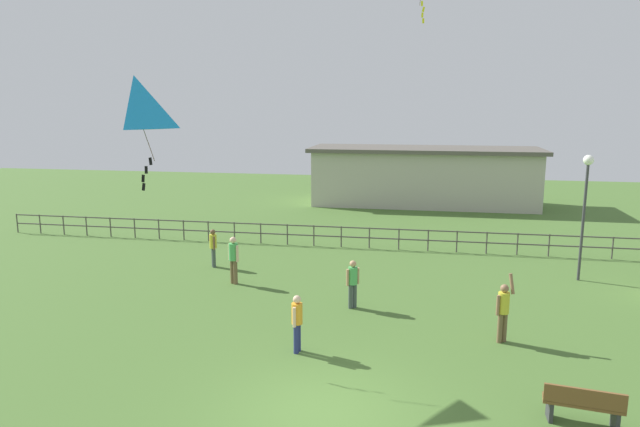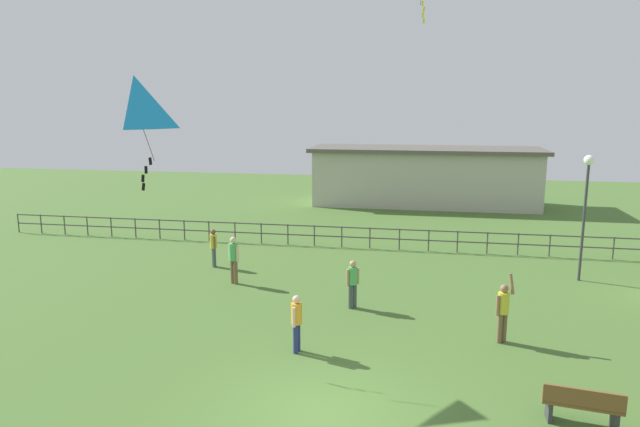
{
  "view_description": "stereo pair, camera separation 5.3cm",
  "coord_description": "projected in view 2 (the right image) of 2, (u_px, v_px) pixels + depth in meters",
  "views": [
    {
      "loc": [
        1.91,
        -10.7,
        6.29
      ],
      "look_at": [
        -1.26,
        6.49,
        2.96
      ],
      "focal_mm": 32.12,
      "sensor_mm": 36.0,
      "label": 1
    },
    {
      "loc": [
        1.97,
        -10.69,
        6.29
      ],
      "look_at": [
        -1.26,
        6.49,
        2.96
      ],
      "focal_mm": 32.12,
      "sensor_mm": 36.0,
      "label": 2
    }
  ],
  "objects": [
    {
      "name": "person_2",
      "position": [
        353.0,
        281.0,
        17.83
      ],
      "size": [
        0.38,
        0.32,
        1.54
      ],
      "color": "#3F4C47",
      "rests_on": "ground_plane"
    },
    {
      "name": "pavilion_building",
      "position": [
        425.0,
        176.0,
        36.28
      ],
      "size": [
        14.33,
        5.05,
        3.63
      ],
      "color": "#B7B2A3",
      "rests_on": "ground_plane"
    },
    {
      "name": "person_4",
      "position": [
        214.0,
        245.0,
        22.39
      ],
      "size": [
        0.28,
        0.4,
        1.51
      ],
      "color": "#3F4C47",
      "rests_on": "ground_plane"
    },
    {
      "name": "person_1",
      "position": [
        503.0,
        309.0,
        15.22
      ],
      "size": [
        0.49,
        0.36,
        1.9
      ],
      "color": "brown",
      "rests_on": "ground_plane"
    },
    {
      "name": "person_3",
      "position": [
        234.0,
        257.0,
        20.27
      ],
      "size": [
        0.46,
        0.32,
        1.71
      ],
      "color": "brown",
      "rests_on": "ground_plane"
    },
    {
      "name": "waterfront_railing",
      "position": [
        371.0,
        235.0,
        25.33
      ],
      "size": [
        36.06,
        0.06,
        0.95
      ],
      "color": "#4C4742",
      "rests_on": "ground_plane"
    },
    {
      "name": "park_bench",
      "position": [
        583.0,
        405.0,
        11.29
      ],
      "size": [
        1.54,
        0.63,
        0.85
      ],
      "color": "brown",
      "rests_on": "ground_plane"
    },
    {
      "name": "kite_0",
      "position": [
        136.0,
        109.0,
        14.79
      ],
      "size": [
        1.37,
        1.4,
        2.83
      ],
      "color": "#198CD1"
    },
    {
      "name": "lamppost",
      "position": [
        586.0,
        191.0,
        20.2
      ],
      "size": [
        0.36,
        0.36,
        4.56
      ],
      "color": "#38383D",
      "rests_on": "ground_plane"
    },
    {
      "name": "person_0",
      "position": [
        297.0,
        320.0,
        14.62
      ],
      "size": [
        0.28,
        0.46,
        1.53
      ],
      "color": "navy",
      "rests_on": "ground_plane"
    },
    {
      "name": "ground_plane",
      "position": [
        322.0,
        413.0,
        11.86
      ],
      "size": [
        80.0,
        80.0,
        0.0
      ],
      "primitive_type": "plane",
      "color": "#476B2D"
    }
  ]
}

